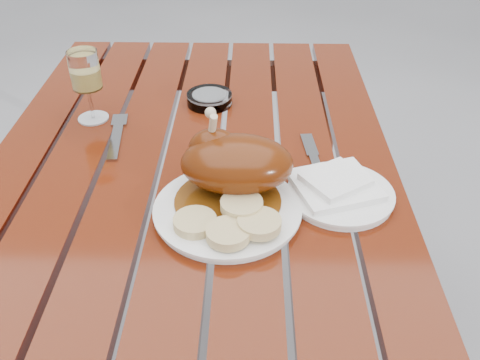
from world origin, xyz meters
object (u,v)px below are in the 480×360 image
(dinner_plate, at_px, (228,211))
(ashtray, at_px, (209,99))
(side_plate, at_px, (340,195))
(table, at_px, (200,285))
(wine_glass, at_px, (88,86))

(dinner_plate, distance_m, ashtray, 0.41)
(side_plate, bearing_deg, table, 154.10)
(dinner_plate, height_order, side_plate, same)
(table, bearing_deg, dinner_plate, -66.79)
(table, height_order, dinner_plate, dinner_plate)
(table, xyz_separation_m, wine_glass, (-0.23, 0.14, 0.45))
(dinner_plate, bearing_deg, ashtray, 98.20)
(table, relative_size, dinner_plate, 4.73)
(table, height_order, wine_glass, wine_glass)
(wine_glass, relative_size, side_plate, 0.83)
(dinner_plate, bearing_deg, wine_glass, 133.57)
(dinner_plate, distance_m, side_plate, 0.20)
(table, xyz_separation_m, dinner_plate, (0.08, -0.19, 0.38))
(table, distance_m, dinner_plate, 0.43)
(table, distance_m, ashtray, 0.45)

